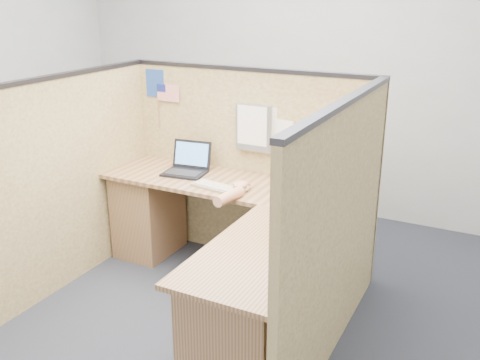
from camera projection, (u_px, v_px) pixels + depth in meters
The scene contains 13 objects.
floor at pixel (182, 314), 3.60m from camera, with size 5.00×5.00×0.00m, color black.
wall_back at pixel (308, 65), 5.03m from camera, with size 5.00×5.00×0.00m, color #A6AAAC.
cubicle_partitions at pixel (212, 188), 3.70m from camera, with size 2.06×1.83×1.53m.
l_desk at pixel (226, 250), 3.63m from camera, with size 1.95×1.75×0.73m.
laptop at pixel (189, 165), 4.13m from camera, with size 0.34×0.34×0.23m.
keyboard at pixel (218, 187), 3.78m from camera, with size 0.42×0.20×0.03m.
mouse at pixel (241, 188), 3.73m from camera, with size 0.11×0.07×0.05m, color #B4B4B8.
hand_forearm at pixel (233, 193), 3.60m from camera, with size 0.11×0.40×0.08m.
blue_poster at pixel (155, 83), 4.32m from camera, with size 0.17×0.00×0.22m, color navy.
american_flag at pixel (165, 94), 4.29m from camera, with size 0.21×0.01×0.36m.
file_holder at pixel (253, 128), 4.00m from camera, with size 0.27×0.05×0.35m.
paper_left at pixel (280, 138), 3.96m from camera, with size 0.22×0.00×0.27m, color white.
paper_right at pixel (269, 127), 3.97m from camera, with size 0.23×0.00×0.29m, color white.
Camera 1 is at (1.76, -2.58, 2.04)m, focal length 40.00 mm.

